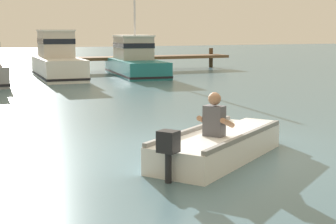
# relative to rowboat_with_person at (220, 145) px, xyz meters

# --- Properties ---
(ground_plane) EXTENTS (120.00, 120.00, 0.00)m
(ground_plane) POSITION_rel_rowboat_with_person_xyz_m (-0.18, 0.89, -0.25)
(ground_plane) COLOR slate
(wooden_dock) EXTENTS (10.42, 1.64, 1.18)m
(wooden_dock) POSITION_rel_rowboat_with_person_xyz_m (5.88, 19.40, 0.45)
(wooden_dock) COLOR brown
(wooden_dock) RESTS_ON ground
(rowboat_with_person) EXTENTS (3.34, 2.69, 1.19)m
(rowboat_with_person) POSITION_rel_rowboat_with_person_xyz_m (0.00, 0.00, 0.00)
(rowboat_with_person) COLOR white
(rowboat_with_person) RESTS_ON ground
(moored_boat_white) EXTENTS (2.15, 5.58, 2.24)m
(moored_boat_white) POSITION_rel_rowboat_with_person_xyz_m (0.71, 16.61, 0.58)
(moored_boat_white) COLOR white
(moored_boat_white) RESTS_ON ground
(moored_boat_teal) EXTENTS (2.62, 6.00, 4.56)m
(moored_boat_teal) POSITION_rel_rowboat_with_person_xyz_m (4.52, 16.55, 0.48)
(moored_boat_teal) COLOR #1E727A
(moored_boat_teal) RESTS_ON ground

